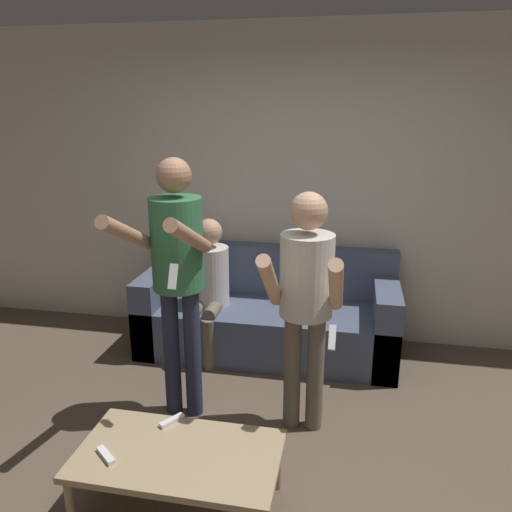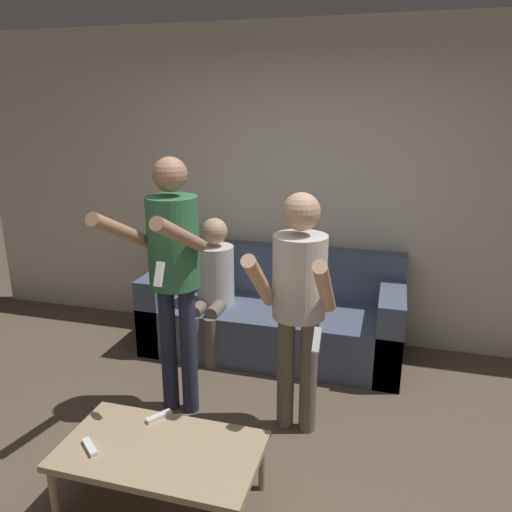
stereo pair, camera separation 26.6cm
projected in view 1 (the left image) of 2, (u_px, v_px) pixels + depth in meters
The scene contains 9 objects.
ground_plane at pixel (243, 500), 2.68m from camera, with size 14.00×14.00×0.00m, color brown.
wall_back at pixel (296, 188), 4.32m from camera, with size 6.40×0.06×2.70m.
couch at pixel (268, 318), 4.26m from camera, with size 2.14×0.79×0.86m.
person_standing_left at pixel (177, 261), 3.13m from camera, with size 0.45×0.78×1.74m.
person_standing_right at pixel (306, 290), 3.02m from camera, with size 0.45×0.69×1.56m.
person_seated at pixel (208, 282), 4.10m from camera, with size 0.31×0.53×1.16m.
coffee_table at pixel (179, 458), 2.53m from camera, with size 1.03×0.58×0.35m.
remote_near at pixel (106, 455), 2.48m from camera, with size 0.14×0.12×0.02m.
remote_far at pixel (172, 421), 2.76m from camera, with size 0.11×0.14×0.02m.
Camera 1 is at (0.49, -2.13, 2.04)m, focal length 35.00 mm.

